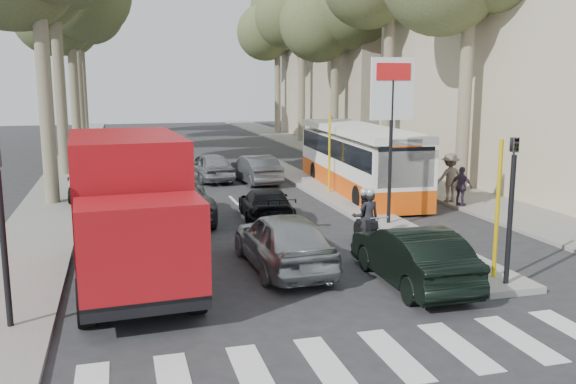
# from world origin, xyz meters

# --- Properties ---
(ground) EXTENTS (120.00, 120.00, 0.00)m
(ground) POSITION_xyz_m (0.00, 0.00, 0.00)
(ground) COLOR #28282B
(ground) RESTS_ON ground
(sidewalk_right) EXTENTS (3.20, 70.00, 0.12)m
(sidewalk_right) POSITION_xyz_m (8.60, 25.00, 0.06)
(sidewalk_right) COLOR gray
(sidewalk_right) RESTS_ON ground
(median_left) EXTENTS (2.40, 64.00, 0.12)m
(median_left) POSITION_xyz_m (-8.00, 28.00, 0.06)
(median_left) COLOR gray
(median_left) RESTS_ON ground
(traffic_island) EXTENTS (1.50, 26.00, 0.16)m
(traffic_island) POSITION_xyz_m (3.25, 11.00, 0.08)
(traffic_island) COLOR gray
(traffic_island) RESTS_ON ground
(building_far) EXTENTS (11.00, 20.00, 16.00)m
(building_far) POSITION_xyz_m (15.50, 34.00, 8.00)
(building_far) COLOR #B7A88E
(building_far) RESTS_ON ground
(billboard) EXTENTS (1.50, 12.10, 5.60)m
(billboard) POSITION_xyz_m (3.25, 5.00, 3.70)
(billboard) COLOR yellow
(billboard) RESTS_ON ground
(traffic_light_island) EXTENTS (0.16, 0.41, 3.60)m
(traffic_light_island) POSITION_xyz_m (3.25, -1.50, 2.49)
(traffic_light_island) COLOR black
(traffic_light_island) RESTS_ON ground
(traffic_light_left) EXTENTS (0.16, 0.41, 3.60)m
(traffic_light_left) POSITION_xyz_m (-7.60, -1.00, 2.49)
(traffic_light_left) COLOR black
(traffic_light_left) RESTS_ON ground
(tree_l_e) EXTENTS (7.40, 7.20, 14.49)m
(tree_l_e) POSITION_xyz_m (-7.97, 44.11, 10.73)
(tree_l_e) COLOR #6B604C
(tree_l_e) RESTS_ON ground
(tree_r_c) EXTENTS (7.40, 7.20, 13.32)m
(tree_r_c) POSITION_xyz_m (9.03, 26.11, 9.69)
(tree_r_c) COLOR #6B604C
(tree_r_c) RESTS_ON ground
(tree_r_d) EXTENTS (7.40, 7.20, 14.88)m
(tree_r_d) POSITION_xyz_m (9.13, 34.11, 11.07)
(tree_r_d) COLOR #6B604C
(tree_r_d) RESTS_ON ground
(tree_r_e) EXTENTS (7.40, 7.20, 14.10)m
(tree_r_e) POSITION_xyz_m (9.23, 42.11, 10.38)
(tree_r_e) COLOR #6B604C
(tree_r_e) RESTS_ON ground
(silver_hatchback) EXTENTS (1.99, 4.58, 1.54)m
(silver_hatchback) POSITION_xyz_m (-1.38, 1.51, 0.77)
(silver_hatchback) COLOR #9FA3A7
(silver_hatchback) RESTS_ON ground
(dark_hatchback) EXTENTS (1.57, 4.36, 1.43)m
(dark_hatchback) POSITION_xyz_m (1.29, -0.52, 0.72)
(dark_hatchback) COLOR black
(dark_hatchback) RESTS_ON ground
(queue_car_a) EXTENTS (2.40, 5.09, 1.41)m
(queue_car_a) POSITION_xyz_m (-3.50, 8.15, 0.70)
(queue_car_a) COLOR #494C50
(queue_car_a) RESTS_ON ground
(queue_car_b) EXTENTS (2.06, 4.24, 1.19)m
(queue_car_b) POSITION_xyz_m (-0.50, 7.00, 0.59)
(queue_car_b) COLOR black
(queue_car_b) RESTS_ON ground
(queue_car_c) EXTENTS (2.22, 4.34, 1.42)m
(queue_car_c) POSITION_xyz_m (-1.10, 16.36, 0.71)
(queue_car_c) COLOR #93979A
(queue_car_c) RESTS_ON ground
(queue_car_d) EXTENTS (1.82, 4.25, 1.36)m
(queue_car_d) POSITION_xyz_m (0.93, 15.06, 0.68)
(queue_car_d) COLOR #515359
(queue_car_d) RESTS_ON ground
(queue_car_e) EXTENTS (2.28, 4.80, 1.35)m
(queue_car_e) POSITION_xyz_m (-6.30, 12.80, 0.68)
(queue_car_e) COLOR black
(queue_car_e) RESTS_ON ground
(red_truck) EXTENTS (2.90, 6.81, 3.56)m
(red_truck) POSITION_xyz_m (-5.20, 1.39, 1.88)
(red_truck) COLOR black
(red_truck) RESTS_ON ground
(city_bus) EXTENTS (3.19, 11.24, 2.92)m
(city_bus) POSITION_xyz_m (4.80, 11.63, 1.54)
(city_bus) COLOR #ED520D
(city_bus) RESTS_ON ground
(motorcycle) EXTENTS (0.75, 2.05, 1.75)m
(motorcycle) POSITION_xyz_m (1.69, 3.22, 0.79)
(motorcycle) COLOR black
(motorcycle) RESTS_ON ground
(pedestrian_near) EXTENTS (0.80, 0.99, 1.52)m
(pedestrian_near) POSITION_xyz_m (7.20, 6.99, 0.88)
(pedestrian_near) COLOR #3B2D44
(pedestrian_near) RESTS_ON sidewalk_right
(pedestrian_far) EXTENTS (1.25, 0.56, 1.94)m
(pedestrian_far) POSITION_xyz_m (7.20, 7.86, 1.09)
(pedestrian_far) COLOR #65584C
(pedestrian_far) RESTS_ON sidewalk_right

